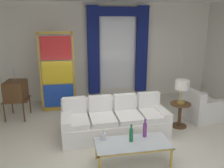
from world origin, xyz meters
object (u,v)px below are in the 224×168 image
at_px(couch_white_long, 114,120).
at_px(coffee_table, 133,144).
at_px(armchair_white, 200,108).
at_px(stained_glass_divider, 58,74).
at_px(peacock_figurine, 74,107).
at_px(round_side_table, 180,113).
at_px(bottle_amber_squat, 131,134).
at_px(vintage_tv, 16,91).
at_px(table_lamp_brass, 182,86).
at_px(bottle_crystal_tall, 104,136).
at_px(bottle_blue_decanter, 145,129).

relative_size(couch_white_long, coffee_table, 1.76).
distance_m(armchair_white, stained_glass_divider, 3.88).
relative_size(peacock_figurine, round_side_table, 1.01).
height_order(bottle_amber_squat, stained_glass_divider, stained_glass_divider).
relative_size(vintage_tv, stained_glass_divider, 0.61).
height_order(bottle_amber_squat, table_lamp_brass, table_lamp_brass).
distance_m(couch_white_long, coffee_table, 1.20).
bearing_deg(couch_white_long, vintage_tv, 150.80).
xyz_separation_m(bottle_amber_squat, stained_glass_divider, (-1.36, 2.77, 0.51)).
height_order(couch_white_long, stained_glass_divider, stained_glass_divider).
bearing_deg(vintage_tv, table_lamp_brass, -17.70).
distance_m(couch_white_long, round_side_table, 1.61).
relative_size(round_side_table, table_lamp_brass, 1.04).
bearing_deg(stained_glass_divider, bottle_amber_squat, -63.84).
relative_size(vintage_tv, peacock_figurine, 2.24).
height_order(bottle_crystal_tall, round_side_table, bottle_crystal_tall).
xyz_separation_m(bottle_crystal_tall, bottle_amber_squat, (0.47, -0.15, 0.07)).
bearing_deg(bottle_amber_squat, couch_white_long, 94.44).
bearing_deg(round_side_table, stained_glass_divider, 151.26).
relative_size(coffee_table, bottle_amber_squat, 4.00).
bearing_deg(bottle_amber_squat, vintage_tv, 134.66).
distance_m(armchair_white, peacock_figurine, 3.31).
distance_m(bottle_blue_decanter, armchair_white, 2.39).
bearing_deg(peacock_figurine, armchair_white, -14.63).
distance_m(armchair_white, round_side_table, 0.78).
bearing_deg(couch_white_long, bottle_amber_squat, -85.56).
relative_size(bottle_amber_squat, vintage_tv, 0.25).
height_order(bottle_blue_decanter, bottle_crystal_tall, bottle_blue_decanter).
height_order(peacock_figurine, round_side_table, round_side_table).
xyz_separation_m(armchair_white, stained_glass_divider, (-3.59, 1.26, 0.77)).
distance_m(couch_white_long, bottle_amber_squat, 1.17).
bearing_deg(round_side_table, bottle_blue_decanter, -139.15).
bearing_deg(coffee_table, bottle_amber_squat, 113.23).
relative_size(bottle_crystal_tall, armchair_white, 0.22).
distance_m(couch_white_long, armchair_white, 2.35).
relative_size(bottle_crystal_tall, round_side_table, 0.34).
distance_m(bottle_crystal_tall, vintage_tv, 3.02).
relative_size(bottle_amber_squat, round_side_table, 0.56).
bearing_deg(bottle_amber_squat, bottle_crystal_tall, 162.03).
height_order(stained_glass_divider, table_lamp_brass, stained_glass_divider).
relative_size(vintage_tv, table_lamp_brass, 2.36).
xyz_separation_m(coffee_table, bottle_blue_decanter, (0.28, 0.18, 0.18)).
bearing_deg(bottle_crystal_tall, table_lamp_brass, 27.45).
relative_size(bottle_amber_squat, armchair_white, 0.36).
bearing_deg(armchair_white, vintage_tv, 168.64).
bearing_deg(stained_glass_divider, couch_white_long, -51.95).
distance_m(bottle_crystal_tall, bottle_amber_squat, 0.50).
distance_m(bottle_crystal_tall, peacock_figurine, 2.26).
height_order(coffee_table, armchair_white, armchair_white).
bearing_deg(table_lamp_brass, vintage_tv, 162.30).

